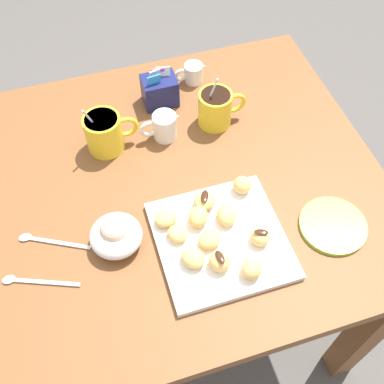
{
  "coord_description": "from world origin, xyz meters",
  "views": [
    {
      "loc": [
        -0.17,
        -0.65,
        1.62
      ],
      "look_at": [
        0.02,
        -0.06,
        0.74
      ],
      "focal_mm": 43.47,
      "sensor_mm": 36.0,
      "label": 1
    }
  ],
  "objects_px": {
    "dining_table": "(180,209)",
    "beignet_9": "(227,215)",
    "ice_cream_bowl": "(116,234)",
    "beignet_4": "(210,240)",
    "beignet_6": "(177,234)",
    "beignet_0": "(252,269)",
    "coffee_mug_yellow_left": "(105,132)",
    "saucer_lime_left": "(333,225)",
    "beignet_10": "(219,262)",
    "beignet_7": "(198,217)",
    "sugar_caddy": "(160,90)",
    "beignet_5": "(193,258)",
    "pastry_plate_square": "(221,240)",
    "beignet_3": "(260,237)",
    "cream_pitcher_white": "(164,126)",
    "beignet_2": "(166,218)",
    "beignet_8": "(204,201)",
    "beignet_1": "(242,185)",
    "coffee_mug_yellow_right": "(216,108)",
    "chocolate_sauce_pitcher": "(193,72)"
  },
  "relations": [
    {
      "from": "saucer_lime_left",
      "to": "beignet_9",
      "type": "distance_m",
      "value": 0.24
    },
    {
      "from": "beignet_4",
      "to": "beignet_6",
      "type": "bearing_deg",
      "value": 150.46
    },
    {
      "from": "coffee_mug_yellow_left",
      "to": "beignet_7",
      "type": "relative_size",
      "value": 2.89
    },
    {
      "from": "beignet_4",
      "to": "beignet_10",
      "type": "height_order",
      "value": "beignet_10"
    },
    {
      "from": "sugar_caddy",
      "to": "beignet_2",
      "type": "xyz_separation_m",
      "value": [
        -0.09,
        -0.39,
        -0.01
      ]
    },
    {
      "from": "pastry_plate_square",
      "to": "beignet_9",
      "type": "bearing_deg",
      "value": 57.2
    },
    {
      "from": "beignet_3",
      "to": "beignet_2",
      "type": "bearing_deg",
      "value": 149.43
    },
    {
      "from": "cream_pitcher_white",
      "to": "beignet_0",
      "type": "height_order",
      "value": "cream_pitcher_white"
    },
    {
      "from": "dining_table",
      "to": "beignet_1",
      "type": "bearing_deg",
      "value": -33.07
    },
    {
      "from": "beignet_8",
      "to": "saucer_lime_left",
      "type": "bearing_deg",
      "value": -26.88
    },
    {
      "from": "beignet_3",
      "to": "ice_cream_bowl",
      "type": "bearing_deg",
      "value": 161.8
    },
    {
      "from": "beignet_0",
      "to": "beignet_6",
      "type": "height_order",
      "value": "beignet_0"
    },
    {
      "from": "beignet_1",
      "to": "beignet_5",
      "type": "distance_m",
      "value": 0.22
    },
    {
      "from": "beignet_4",
      "to": "beignet_7",
      "type": "height_order",
      "value": "beignet_7"
    },
    {
      "from": "beignet_5",
      "to": "saucer_lime_left",
      "type": "bearing_deg",
      "value": -0.42
    },
    {
      "from": "cream_pitcher_white",
      "to": "beignet_10",
      "type": "height_order",
      "value": "cream_pitcher_white"
    },
    {
      "from": "coffee_mug_yellow_right",
      "to": "beignet_7",
      "type": "xyz_separation_m",
      "value": [
        -0.14,
        -0.29,
        -0.02
      ]
    },
    {
      "from": "sugar_caddy",
      "to": "ice_cream_bowl",
      "type": "height_order",
      "value": "sugar_caddy"
    },
    {
      "from": "ice_cream_bowl",
      "to": "beignet_2",
      "type": "distance_m",
      "value": 0.11
    },
    {
      "from": "beignet_3",
      "to": "beignet_10",
      "type": "xyz_separation_m",
      "value": [
        -0.1,
        -0.03,
        0.0
      ]
    },
    {
      "from": "coffee_mug_yellow_left",
      "to": "sugar_caddy",
      "type": "height_order",
      "value": "coffee_mug_yellow_left"
    },
    {
      "from": "beignet_5",
      "to": "beignet_8",
      "type": "relative_size",
      "value": 1.05
    },
    {
      "from": "beignet_0",
      "to": "beignet_8",
      "type": "relative_size",
      "value": 0.94
    },
    {
      "from": "ice_cream_bowl",
      "to": "beignet_4",
      "type": "relative_size",
      "value": 2.22
    },
    {
      "from": "dining_table",
      "to": "beignet_2",
      "type": "bearing_deg",
      "value": -118.39
    },
    {
      "from": "sugar_caddy",
      "to": "beignet_1",
      "type": "xyz_separation_m",
      "value": [
        0.1,
        -0.35,
        -0.01
      ]
    },
    {
      "from": "coffee_mug_yellow_right",
      "to": "beignet_9",
      "type": "height_order",
      "value": "coffee_mug_yellow_right"
    },
    {
      "from": "beignet_4",
      "to": "dining_table",
      "type": "bearing_deg",
      "value": 93.73
    },
    {
      "from": "pastry_plate_square",
      "to": "coffee_mug_yellow_left",
      "type": "bearing_deg",
      "value": 117.71
    },
    {
      "from": "coffee_mug_yellow_right",
      "to": "ice_cream_bowl",
      "type": "distance_m",
      "value": 0.43
    },
    {
      "from": "beignet_0",
      "to": "cream_pitcher_white",
      "type": "bearing_deg",
      "value": 98.75
    },
    {
      "from": "beignet_3",
      "to": "beignet_7",
      "type": "distance_m",
      "value": 0.14
    },
    {
      "from": "cream_pitcher_white",
      "to": "saucer_lime_left",
      "type": "xyz_separation_m",
      "value": [
        0.29,
        -0.37,
        -0.03
      ]
    },
    {
      "from": "sugar_caddy",
      "to": "beignet_4",
      "type": "bearing_deg",
      "value": -91.88
    },
    {
      "from": "beignet_2",
      "to": "cream_pitcher_white",
      "type": "bearing_deg",
      "value": 75.45
    },
    {
      "from": "beignet_4",
      "to": "ice_cream_bowl",
      "type": "bearing_deg",
      "value": 159.81
    },
    {
      "from": "coffee_mug_yellow_right",
      "to": "chocolate_sauce_pitcher",
      "type": "distance_m",
      "value": 0.17
    },
    {
      "from": "beignet_0",
      "to": "beignet_3",
      "type": "xyz_separation_m",
      "value": [
        0.04,
        0.07,
        -0.0
      ]
    },
    {
      "from": "saucer_lime_left",
      "to": "beignet_9",
      "type": "height_order",
      "value": "beignet_9"
    },
    {
      "from": "coffee_mug_yellow_right",
      "to": "beignet_1",
      "type": "relative_size",
      "value": 3.46
    },
    {
      "from": "beignet_0",
      "to": "beignet_7",
      "type": "relative_size",
      "value": 0.9
    },
    {
      "from": "dining_table",
      "to": "beignet_3",
      "type": "height_order",
      "value": "beignet_3"
    },
    {
      "from": "chocolate_sauce_pitcher",
      "to": "beignet_6",
      "type": "relative_size",
      "value": 2.02
    },
    {
      "from": "beignet_0",
      "to": "coffee_mug_yellow_left",
      "type": "bearing_deg",
      "value": 115.77
    },
    {
      "from": "pastry_plate_square",
      "to": "coffee_mug_yellow_left",
      "type": "distance_m",
      "value": 0.39
    },
    {
      "from": "dining_table",
      "to": "saucer_lime_left",
      "type": "height_order",
      "value": "saucer_lime_left"
    },
    {
      "from": "dining_table",
      "to": "beignet_9",
      "type": "height_order",
      "value": "beignet_9"
    },
    {
      "from": "sugar_caddy",
      "to": "beignet_5",
      "type": "bearing_deg",
      "value": -97.15
    },
    {
      "from": "coffee_mug_yellow_right",
      "to": "beignet_5",
      "type": "height_order",
      "value": "coffee_mug_yellow_right"
    },
    {
      "from": "saucer_lime_left",
      "to": "beignet_10",
      "type": "bearing_deg",
      "value": -175.2
    }
  ]
}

